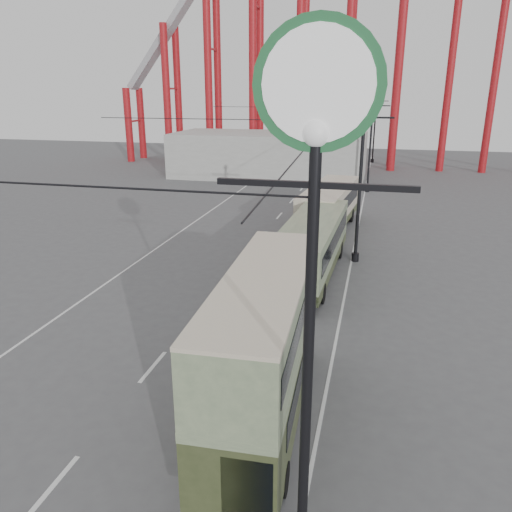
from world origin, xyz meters
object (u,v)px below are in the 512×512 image
(double_decker_bus, at_px, (265,342))
(pedestrian, at_px, (241,288))
(lamp_post_near, at_px, (314,212))
(single_decker_cream, at_px, (329,206))
(single_decker_green, at_px, (312,244))

(double_decker_bus, xyz_separation_m, pedestrian, (-2.93, 8.01, -1.74))
(lamp_post_near, distance_m, pedestrian, 15.48)
(double_decker_bus, relative_size, single_decker_cream, 0.85)
(single_decker_green, bearing_deg, lamp_post_near, -80.84)
(double_decker_bus, distance_m, single_decker_green, 13.11)
(lamp_post_near, bearing_deg, single_decker_cream, 94.72)
(lamp_post_near, xyz_separation_m, double_decker_bus, (-1.91, 4.97, -5.18))
(single_decker_green, relative_size, pedestrian, 5.95)
(double_decker_bus, height_order, single_decker_cream, double_decker_bus)
(pedestrian, bearing_deg, single_decker_green, -147.57)
(single_decker_cream, bearing_deg, single_decker_green, -84.05)
(lamp_post_near, relative_size, pedestrian, 5.75)
(lamp_post_near, height_order, single_decker_cream, lamp_post_near)
(double_decker_bus, xyz_separation_m, single_decker_cream, (-0.37, 22.67, -0.87))
(double_decker_bus, bearing_deg, lamp_post_near, -71.20)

